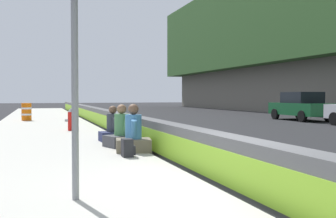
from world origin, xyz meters
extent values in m
plane|color=#232326|center=(0.00, 0.00, 0.00)|extent=(160.00, 160.00, 0.00)
cube|color=#B5B2A8|center=(0.00, 2.65, 0.07)|extent=(80.00, 4.40, 0.14)
cube|color=#545456|center=(0.00, 0.00, 0.42)|extent=(76.00, 0.44, 0.85)
cube|color=#8CC62D|center=(0.00, 0.23, 0.38)|extent=(74.48, 0.01, 0.54)
cylinder|color=gray|center=(-0.31, 2.49, 1.94)|extent=(0.09, 0.09, 3.60)
cylinder|color=red|center=(10.51, 1.72, 0.50)|extent=(0.24, 0.24, 0.72)
cone|color=gray|center=(10.51, 1.72, 0.94)|extent=(0.26, 0.26, 0.16)
cylinder|color=gray|center=(10.51, 1.55, 0.54)|extent=(0.10, 0.12, 0.10)
cylinder|color=gray|center=(10.51, 1.89, 0.54)|extent=(0.10, 0.12, 0.10)
cube|color=#706651|center=(3.95, 0.75, 0.30)|extent=(0.83, 0.93, 0.31)
cylinder|color=#427FB7|center=(3.95, 0.75, 0.74)|extent=(0.40, 0.40, 0.59)
sphere|color=brown|center=(3.95, 0.75, 1.16)|extent=(0.26, 0.26, 0.26)
cylinder|color=#427FB7|center=(4.16, 0.71, 0.68)|extent=(0.32, 0.19, 0.51)
cylinder|color=#427FB7|center=(3.73, 0.79, 0.68)|extent=(0.32, 0.19, 0.51)
cube|color=#424247|center=(4.98, 0.83, 0.29)|extent=(0.90, 0.98, 0.30)
cylinder|color=#4C8951|center=(4.98, 0.83, 0.73)|extent=(0.39, 0.39, 0.57)
sphere|color=#8E6647|center=(4.98, 0.83, 1.14)|extent=(0.25, 0.25, 0.25)
cylinder|color=#4C8951|center=(5.18, 0.90, 0.67)|extent=(0.32, 0.22, 0.50)
cylinder|color=#4C8951|center=(4.78, 0.76, 0.67)|extent=(0.32, 0.22, 0.50)
cube|color=#23284C|center=(6.35, 0.82, 0.28)|extent=(0.68, 0.79, 0.28)
cylinder|color=#333842|center=(6.35, 0.82, 0.69)|extent=(0.36, 0.36, 0.53)
sphere|color=brown|center=(6.35, 0.82, 1.08)|extent=(0.24, 0.24, 0.24)
cylinder|color=#333842|center=(6.55, 0.83, 0.64)|extent=(0.28, 0.14, 0.47)
cylinder|color=#333842|center=(6.16, 0.81, 0.64)|extent=(0.28, 0.14, 0.47)
cube|color=#232328|center=(3.16, 1.07, 0.34)|extent=(0.32, 0.22, 0.40)
cube|color=#232328|center=(3.16, 0.93, 0.28)|extent=(0.22, 0.06, 0.20)
cylinder|color=orange|center=(17.81, 3.52, 0.61)|extent=(0.52, 0.52, 0.95)
cylinder|color=white|center=(17.81, 3.52, 0.80)|extent=(0.54, 0.54, 0.10)
cylinder|color=white|center=(17.81, 3.52, 0.47)|extent=(0.54, 0.54, 0.10)
cylinder|color=black|center=(11.28, -11.24, 0.33)|extent=(0.66, 0.22, 0.66)
cube|color=#145128|center=(15.34, -12.14, 0.69)|extent=(4.55, 1.93, 0.72)
cube|color=black|center=(15.24, -12.14, 1.38)|extent=(2.25, 1.69, 0.66)
cylinder|color=black|center=(16.80, -11.32, 0.33)|extent=(0.67, 0.24, 0.66)
cylinder|color=black|center=(16.75, -13.05, 0.33)|extent=(0.67, 0.24, 0.66)
cylinder|color=black|center=(13.92, -11.23, 0.33)|extent=(0.67, 0.24, 0.66)
cylinder|color=black|center=(13.87, -12.96, 0.33)|extent=(0.67, 0.24, 0.66)
camera|label=1|loc=(-5.75, 2.96, 1.50)|focal=43.99mm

